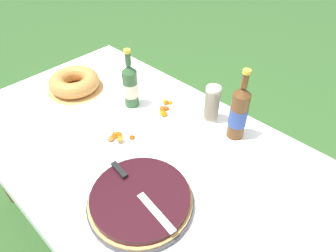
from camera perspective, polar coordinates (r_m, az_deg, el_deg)
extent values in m
plane|color=#335B28|center=(1.95, -3.20, -20.32)|extent=(16.00, 16.00, 0.00)
cube|color=brown|center=(1.35, -4.36, -5.06)|extent=(1.86, 1.03, 0.03)
cylinder|color=brown|center=(2.34, -10.20, 5.02)|extent=(0.06, 0.06, 0.72)
cube|color=white|center=(1.34, -4.40, -4.47)|extent=(1.87, 1.04, 0.00)
cube|color=white|center=(1.24, -23.08, -18.28)|extent=(1.87, 0.00, 0.10)
cube|color=white|center=(1.67, 8.86, 3.46)|extent=(1.87, 0.00, 0.10)
cube|color=white|center=(2.02, -22.67, 7.92)|extent=(0.00, 1.04, 0.10)
cylinder|color=#38383D|center=(1.14, -5.19, -14.29)|extent=(0.39, 0.39, 0.02)
cylinder|color=tan|center=(1.13, -5.24, -13.86)|extent=(0.38, 0.38, 0.01)
cylinder|color=black|center=(1.12, -5.30, -13.29)|extent=(0.36, 0.36, 0.03)
cube|color=silver|center=(1.06, -2.32, -16.09)|extent=(0.19, 0.05, 0.00)
cube|color=black|center=(1.18, -9.26, -8.25)|extent=(0.09, 0.03, 0.01)
cylinder|color=tan|center=(1.77, -17.11, 6.79)|extent=(0.30, 0.30, 0.01)
torus|color=#BC7F3D|center=(1.75, -17.41, 8.05)|extent=(0.27, 0.27, 0.09)
cylinder|color=beige|center=(1.47, 8.19, 2.73)|extent=(0.07, 0.07, 0.09)
cylinder|color=beige|center=(1.46, 8.23, 3.13)|extent=(0.07, 0.07, 0.09)
cylinder|color=beige|center=(1.45, 8.28, 3.53)|extent=(0.07, 0.07, 0.09)
cylinder|color=beige|center=(1.45, 8.33, 3.94)|extent=(0.07, 0.07, 0.09)
cylinder|color=beige|center=(1.44, 8.38, 4.35)|extent=(0.07, 0.07, 0.09)
cylinder|color=beige|center=(1.43, 8.43, 4.77)|extent=(0.07, 0.07, 0.09)
cylinder|color=beige|center=(1.42, 8.48, 5.19)|extent=(0.07, 0.07, 0.09)
cylinder|color=beige|center=(1.42, 8.53, 5.62)|extent=(0.07, 0.07, 0.09)
torus|color=beige|center=(1.39, 8.72, 7.22)|extent=(0.07, 0.07, 0.01)
cylinder|color=#2D562D|center=(1.54, -7.12, 7.06)|extent=(0.07, 0.07, 0.20)
cylinder|color=beige|center=(1.54, -7.10, 6.94)|extent=(0.08, 0.08, 0.07)
cone|color=#2D562D|center=(1.47, -7.49, 10.81)|extent=(0.07, 0.07, 0.04)
cylinder|color=#2D562D|center=(1.45, -7.66, 12.53)|extent=(0.03, 0.03, 0.06)
cylinder|color=gold|center=(1.43, -7.81, 13.95)|extent=(0.03, 0.03, 0.02)
cylinder|color=brown|center=(1.36, 13.20, 1.90)|extent=(0.08, 0.08, 0.23)
cylinder|color=#334C93|center=(1.36, 13.17, 1.75)|extent=(0.08, 0.08, 0.09)
cone|color=brown|center=(1.28, 14.09, 6.52)|extent=(0.08, 0.08, 0.04)
cylinder|color=brown|center=(1.25, 14.46, 8.41)|extent=(0.03, 0.03, 0.06)
cylinder|color=gold|center=(1.23, 14.78, 9.99)|extent=(0.03, 0.03, 0.02)
cylinder|color=white|center=(1.39, -9.41, -2.46)|extent=(0.22, 0.22, 0.01)
torus|color=white|center=(1.38, -9.44, -2.22)|extent=(0.21, 0.21, 0.01)
cone|color=#CA4F0C|center=(1.39, -10.44, -1.70)|extent=(0.04, 0.04, 0.03)
cone|color=#C96323|center=(1.37, -10.93, -2.13)|extent=(0.05, 0.05, 0.03)
cone|color=#AD480B|center=(1.37, -6.87, -1.83)|extent=(0.04, 0.04, 0.02)
cone|color=#A5500C|center=(1.39, -10.29, -1.32)|extent=(0.04, 0.04, 0.03)
cone|color=#AB610D|center=(1.39, -9.53, -1.34)|extent=(0.05, 0.05, 0.03)
cone|color=#C67513|center=(1.35, -9.30, -2.16)|extent=(0.05, 0.05, 0.04)
cylinder|color=white|center=(1.52, 0.10, 2.76)|extent=(0.21, 0.21, 0.01)
torus|color=white|center=(1.52, 0.10, 3.00)|extent=(0.20, 0.20, 0.01)
cone|color=orange|center=(1.48, -0.78, 2.57)|extent=(0.05, 0.05, 0.02)
cone|color=orange|center=(1.56, 0.40, 4.61)|extent=(0.04, 0.04, 0.03)
cone|color=#CB780A|center=(1.50, -1.23, 2.76)|extent=(0.04, 0.04, 0.03)
cone|color=#C67016|center=(1.55, -0.30, 4.75)|extent=(0.04, 0.04, 0.03)
cone|color=#C25411|center=(1.51, -1.18, 3.19)|extent=(0.04, 0.04, 0.03)
cone|color=#A84812|center=(1.52, -0.09, 3.45)|extent=(0.04, 0.04, 0.04)
cone|color=#A8571B|center=(1.51, -1.31, 3.63)|extent=(0.04, 0.04, 0.04)
cylinder|color=white|center=(1.09, 29.32, -16.01)|extent=(0.11, 0.11, 0.25)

